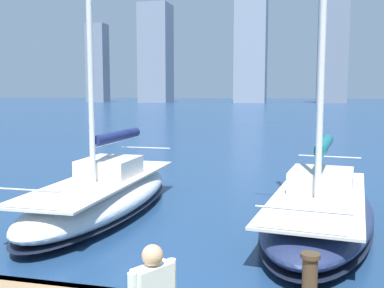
{
  "coord_description": "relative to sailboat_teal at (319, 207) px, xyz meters",
  "views": [
    {
      "loc": [
        -2.99,
        4.76,
        3.59
      ],
      "look_at": [
        -0.07,
        -7.13,
        2.2
      ],
      "focal_mm": 42.0,
      "sensor_mm": 36.0,
      "label": 1
    }
  ],
  "objects": [
    {
      "name": "city_skyline",
      "position": [
        -1.97,
        -155.03,
        19.18
      ],
      "size": [
        171.21,
        17.15,
        44.91
      ],
      "color": "gray",
      "rests_on": "ground"
    },
    {
      "name": "sailboat_teal",
      "position": [
        0.0,
        0.0,
        0.0
      ],
      "size": [
        3.65,
        8.45,
        12.5
      ],
      "color": "navy",
      "rests_on": "ground"
    },
    {
      "name": "sailboat_navy",
      "position": [
        6.22,
        -0.16,
        0.01
      ],
      "size": [
        2.58,
        8.45,
        10.74
      ],
      "color": "silver",
      "rests_on": "ground"
    },
    {
      "name": "mooring_post",
      "position": [
        0.34,
        6.16,
        0.46
      ],
      "size": [
        0.26,
        0.26,
        0.91
      ],
      "color": "#423323",
      "rests_on": "dock_pier"
    }
  ]
}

